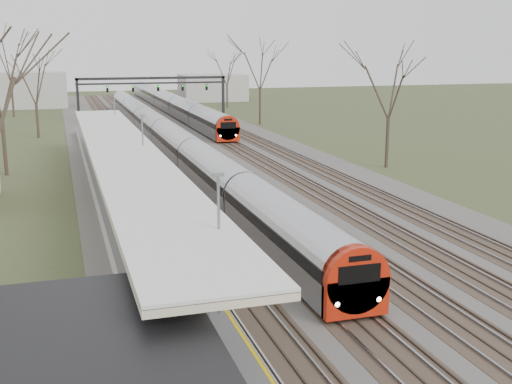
# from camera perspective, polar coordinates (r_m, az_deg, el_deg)

# --- Properties ---
(track_bed) EXTENTS (24.00, 160.00, 0.22)m
(track_bed) POSITION_cam_1_polar(r_m,az_deg,el_deg) (63.72, -5.18, 3.58)
(track_bed) COLOR #474442
(track_bed) RESTS_ON ground
(platform) EXTENTS (3.50, 69.00, 1.00)m
(platform) POSITION_cam_1_polar(r_m,az_deg,el_deg) (45.26, -12.10, 0.13)
(platform) COLOR #9E9B93
(platform) RESTS_ON ground
(canopy) EXTENTS (4.10, 50.00, 3.11)m
(canopy) POSITION_cam_1_polar(r_m,az_deg,el_deg) (40.20, -11.73, 3.55)
(canopy) COLOR slate
(canopy) RESTS_ON platform
(signal_gantry) EXTENTS (21.00, 0.59, 6.08)m
(signal_gantry) POSITION_cam_1_polar(r_m,az_deg,el_deg) (92.61, -9.16, 9.35)
(signal_gantry) COLOR black
(signal_gantry) RESTS_ON ground
(tree_east_far) EXTENTS (5.00, 5.00, 10.30)m
(tree_east_far) POSITION_cam_1_polar(r_m,az_deg,el_deg) (55.49, 11.82, 9.52)
(tree_east_far) COLOR #2D231C
(tree_east_far) RESTS_ON ground
(train_near) EXTENTS (2.62, 90.21, 3.05)m
(train_near) POSITION_cam_1_polar(r_m,az_deg,el_deg) (66.46, -8.19, 5.12)
(train_near) COLOR #9B9DA5
(train_near) RESTS_ON ground
(train_far) EXTENTS (2.62, 75.21, 3.05)m
(train_far) POSITION_cam_1_polar(r_m,az_deg,el_deg) (105.00, -7.72, 7.91)
(train_far) COLOR #9B9DA5
(train_far) RESTS_ON ground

